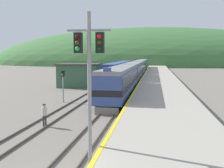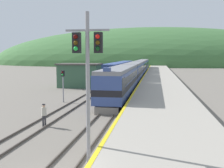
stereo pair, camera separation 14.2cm
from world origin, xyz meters
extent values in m
cube|color=#4C443D|center=(-0.72, 70.00, 0.08)|extent=(0.08, 180.00, 0.16)
cube|color=#4C443D|center=(0.72, 70.00, 0.08)|extent=(0.08, 180.00, 0.16)
cube|color=#4C443D|center=(-5.38, 70.00, 0.08)|extent=(0.08, 180.00, 0.16)
cube|color=#4C443D|center=(-3.94, 70.00, 0.08)|extent=(0.08, 180.00, 0.16)
cube|color=#9E9689|center=(5.36, 50.00, 0.55)|extent=(7.16, 140.00, 1.10)
cube|color=yellow|center=(1.89, 50.00, 1.11)|extent=(0.24, 140.00, 0.01)
ellipsoid|color=#3D6B38|center=(0.00, 155.06, 0.00)|extent=(204.96, 92.23, 44.75)
cube|color=#385B42|center=(-8.86, 35.20, 2.00)|extent=(7.05, 4.10, 4.01)
cube|color=#47423D|center=(-8.86, 35.20, 4.13)|extent=(7.55, 4.60, 0.24)
cube|color=black|center=(0.00, 24.44, 0.42)|extent=(2.44, 19.16, 0.85)
cube|color=#334784|center=(0.00, 24.44, 2.31)|extent=(2.98, 20.38, 2.91)
cube|color=black|center=(0.00, 24.44, 2.07)|extent=(3.01, 20.40, 0.64)
cube|color=black|center=(0.00, 24.44, 2.95)|extent=(3.00, 19.16, 0.87)
cube|color=slate|center=(0.00, 24.44, 3.96)|extent=(2.80, 20.38, 0.40)
cube|color=black|center=(0.00, 15.38, 2.95)|extent=(3.02, 2.20, 1.16)
cube|color=#334784|center=(0.00, 14.70, 4.34)|extent=(0.64, 0.80, 0.36)
cube|color=slate|center=(0.00, 14.45, 0.38)|extent=(2.33, 0.40, 0.77)
cube|color=black|center=(0.00, 45.16, 0.42)|extent=(2.44, 18.11, 0.85)
cube|color=#334784|center=(0.00, 45.16, 2.31)|extent=(2.98, 19.27, 2.91)
cube|color=black|center=(0.00, 45.16, 2.07)|extent=(3.01, 19.29, 0.64)
cube|color=black|center=(0.00, 45.16, 2.95)|extent=(3.00, 18.11, 0.87)
cube|color=slate|center=(0.00, 45.16, 3.96)|extent=(2.80, 19.27, 0.40)
cube|color=black|center=(0.00, 65.33, 0.42)|extent=(2.44, 18.11, 0.85)
cube|color=#334784|center=(0.00, 65.33, 2.31)|extent=(2.98, 19.27, 2.91)
cube|color=black|center=(0.00, 65.33, 2.07)|extent=(3.01, 19.29, 0.64)
cube|color=black|center=(0.00, 65.33, 2.95)|extent=(3.00, 18.11, 0.87)
cube|color=slate|center=(0.00, 65.33, 3.96)|extent=(2.80, 19.27, 0.40)
cube|color=black|center=(0.00, 85.50, 0.42)|extent=(2.44, 18.11, 0.85)
cube|color=#334784|center=(0.00, 85.50, 2.31)|extent=(2.98, 19.27, 2.91)
cube|color=black|center=(0.00, 85.50, 2.07)|extent=(3.01, 19.29, 0.64)
cube|color=black|center=(0.00, 85.50, 2.95)|extent=(3.00, 18.11, 0.87)
cube|color=slate|center=(0.00, 85.50, 3.96)|extent=(2.80, 19.27, 0.40)
cube|color=black|center=(-4.66, 58.63, 0.40)|extent=(2.46, 36.39, 0.80)
cube|color=#334784|center=(-4.66, 58.63, 2.35)|extent=(2.90, 37.90, 3.10)
cylinder|color=gray|center=(1.24, 2.98, 3.90)|extent=(0.20, 0.20, 7.80)
cube|color=gray|center=(1.24, 2.98, 6.90)|extent=(2.20, 0.10, 0.10)
cube|color=black|center=(0.69, 2.98, 6.30)|extent=(0.40, 0.28, 1.02)
sphere|color=#3C0504|center=(0.69, 2.81, 6.58)|extent=(0.22, 0.22, 0.22)
sphere|color=#412C05|center=(0.69, 2.81, 6.30)|extent=(0.22, 0.22, 0.22)
sphere|color=green|center=(0.69, 2.81, 6.01)|extent=(0.22, 0.22, 0.22)
cube|color=black|center=(1.79, 2.98, 6.30)|extent=(0.40, 0.28, 1.02)
sphere|color=red|center=(1.79, 2.81, 6.58)|extent=(0.22, 0.22, 0.22)
sphere|color=#412C05|center=(1.79, 2.81, 6.30)|extent=(0.22, 0.22, 0.22)
sphere|color=black|center=(1.79, 2.81, 6.01)|extent=(0.22, 0.22, 0.22)
cylinder|color=gray|center=(-6.44, 20.23, 1.96)|extent=(0.14, 0.14, 3.93)
cube|color=black|center=(-6.44, 20.23, 3.52)|extent=(0.36, 0.28, 0.71)
sphere|color=#3C0504|center=(-6.44, 20.05, 3.66)|extent=(0.22, 0.22, 0.22)
sphere|color=green|center=(-6.44, 20.05, 3.38)|extent=(0.22, 0.22, 0.22)
cylinder|color=#2D2D33|center=(-4.26, 9.62, 0.44)|extent=(0.14, 0.14, 0.88)
cylinder|color=#2D2D33|center=(-4.13, 9.73, 0.44)|extent=(0.14, 0.14, 0.88)
cube|color=#B2AD9E|center=(-4.19, 9.68, 1.22)|extent=(0.42, 0.40, 0.68)
sphere|color=tan|center=(-4.19, 9.68, 1.68)|extent=(0.24, 0.24, 0.24)
cylinder|color=black|center=(-4.19, 9.68, 1.79)|extent=(0.25, 0.25, 0.07)
camera|label=1|loc=(4.47, -9.67, 5.69)|focal=42.00mm
camera|label=2|loc=(4.61, -9.65, 5.69)|focal=42.00mm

